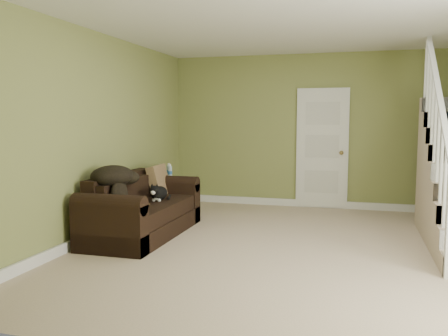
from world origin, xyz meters
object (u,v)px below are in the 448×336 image
Objects in this scene: cat at (158,193)px; banana at (142,206)px; sofa at (141,212)px; side_table at (167,197)px.

cat is 0.58m from banana.
sofa is 2.45× the size of side_table.
cat is at bearing 52.58° from sofa.
banana is (0.03, -0.58, -0.07)m from cat.
sofa is 1.22m from side_table.
side_table reaches higher than banana.
sofa is 9.73× the size of banana.
banana is at bearing -90.13° from cat.
banana is (0.19, -0.37, 0.16)m from sofa.
side_table is 1.08m from cat.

